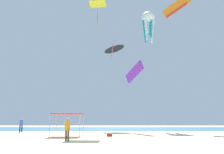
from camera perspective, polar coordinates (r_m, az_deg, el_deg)
The scene contains 11 objects.
ground at distance 22.06m, azimuth -4.82°, elevation -13.97°, with size 110.00×110.00×0.10m, color beige.
ocean_strip at distance 49.51m, azimuth -1.92°, elevation -11.52°, with size 110.00×21.26×0.03m, color teal.
canopy_tent at distance 26.65m, azimuth -9.93°, elevation -8.39°, with size 2.99×3.10×2.26m.
person_near_tent at distance 36.47m, azimuth -19.77°, elevation -9.94°, with size 0.44×0.44×1.85m.
person_leftmost at distance 20.33m, azimuth -10.01°, elevation -11.15°, with size 0.42×0.42×1.78m.
cooler_box at distance 25.94m, azimuth -0.56°, elevation -12.86°, with size 0.57×0.37×0.35m.
kite_parafoil_orange at distance 50.64m, azimuth 14.29°, elevation 15.10°, with size 4.81×3.58×3.43m.
kite_delta_black at distance 47.95m, azimuth 0.40°, elevation 6.64°, with size 4.53×4.51×3.67m.
kite_diamond_yellow at distance 42.70m, azimuth -3.25°, elevation 15.86°, with size 2.71×2.71×3.57m.
kite_octopus_white at distance 53.28m, azimuth 8.14°, elevation 12.88°, with size 3.71×3.71×6.45m.
kite_parafoil_purple at distance 37.54m, azimuth 5.06°, elevation 1.00°, with size 2.41×4.23×2.82m.
Camera 1 is at (1.94, -21.92, 1.62)m, focal length 40.63 mm.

